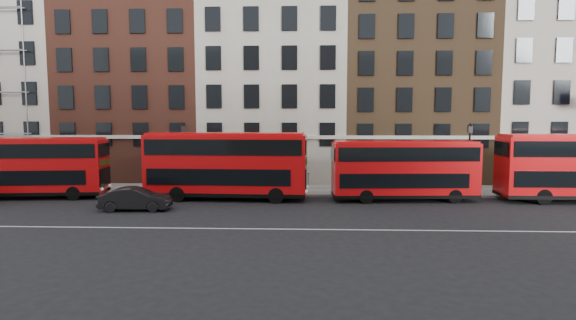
{
  "coord_description": "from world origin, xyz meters",
  "views": [
    {
      "loc": [
        2.92,
        -25.13,
        5.85
      ],
      "look_at": [
        1.77,
        5.0,
        3.0
      ],
      "focal_mm": 28.0,
      "sensor_mm": 36.0,
      "label": 1
    }
  ],
  "objects_px": {
    "bus_a": "(30,166)",
    "bus_b": "(226,164)",
    "car_front": "(136,199)",
    "bus_c": "(404,169)"
  },
  "relations": [
    {
      "from": "bus_a",
      "to": "car_front",
      "type": "xyz_separation_m",
      "value": [
        9.23,
        -3.99,
        -1.63
      ]
    },
    {
      "from": "bus_b",
      "to": "bus_c",
      "type": "distance_m",
      "value": 12.58
    },
    {
      "from": "bus_a",
      "to": "bus_b",
      "type": "height_order",
      "value": "bus_b"
    },
    {
      "from": "bus_c",
      "to": "bus_a",
      "type": "bearing_deg",
      "value": 176.67
    },
    {
      "from": "bus_c",
      "to": "car_front",
      "type": "relative_size",
      "value": 2.31
    },
    {
      "from": "bus_b",
      "to": "car_front",
      "type": "bearing_deg",
      "value": -139.77
    },
    {
      "from": "car_front",
      "to": "bus_a",
      "type": "bearing_deg",
      "value": 63.06
    },
    {
      "from": "bus_a",
      "to": "bus_b",
      "type": "bearing_deg",
      "value": -6.25
    },
    {
      "from": "bus_c",
      "to": "car_front",
      "type": "distance_m",
      "value": 18.16
    },
    {
      "from": "bus_b",
      "to": "car_front",
      "type": "height_order",
      "value": "bus_b"
    }
  ]
}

